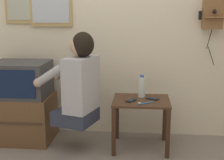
# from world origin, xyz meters

# --- Properties ---
(wall_back) EXTENTS (6.80, 0.05, 2.55)m
(wall_back) POSITION_xyz_m (0.00, 1.20, 1.27)
(wall_back) COLOR beige
(wall_back) RESTS_ON ground_plane
(side_table) EXTENTS (0.57, 0.48, 0.51)m
(side_table) POSITION_xyz_m (0.54, 0.78, 0.41)
(side_table) COLOR #422819
(side_table) RESTS_ON ground_plane
(person) EXTENTS (0.63, 0.54, 0.91)m
(person) POSITION_xyz_m (-0.06, 0.66, 0.71)
(person) COLOR #2D3347
(person) RESTS_ON ground_plane
(tv_stand) EXTENTS (0.59, 0.50, 0.50)m
(tv_stand) POSITION_xyz_m (-0.71, 0.87, 0.25)
(tv_stand) COLOR brown
(tv_stand) RESTS_ON ground_plane
(television) EXTENTS (0.58, 0.49, 0.36)m
(television) POSITION_xyz_m (-0.73, 0.87, 0.68)
(television) COLOR #38383A
(television) RESTS_ON tv_stand
(wall_phone_antique) EXTENTS (0.24, 0.18, 0.73)m
(wall_phone_antique) POSITION_xyz_m (1.26, 1.11, 1.36)
(wall_phone_antique) COLOR brown
(framed_picture) EXTENTS (0.36, 0.03, 0.51)m
(framed_picture) POSITION_xyz_m (-0.79, 1.16, 1.50)
(framed_picture) COLOR tan
(cell_phone_held) EXTENTS (0.12, 0.14, 0.01)m
(cell_phone_held) POSITION_xyz_m (0.44, 0.72, 0.52)
(cell_phone_held) COLOR black
(cell_phone_held) RESTS_ON side_table
(cell_phone_spare) EXTENTS (0.14, 0.11, 0.01)m
(cell_phone_spare) POSITION_xyz_m (0.66, 0.81, 0.52)
(cell_phone_spare) COLOR black
(cell_phone_spare) RESTS_ON side_table
(water_bottle) EXTENTS (0.08, 0.08, 0.23)m
(water_bottle) POSITION_xyz_m (0.55, 0.89, 0.62)
(water_bottle) COLOR silver
(water_bottle) RESTS_ON side_table
(toothbrush) EXTENTS (0.15, 0.11, 0.02)m
(toothbrush) POSITION_xyz_m (0.57, 0.64, 0.52)
(toothbrush) COLOR #338CD8
(toothbrush) RESTS_ON side_table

